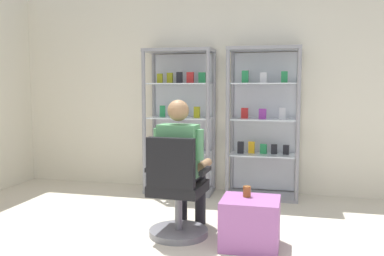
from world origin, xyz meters
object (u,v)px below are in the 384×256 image
(display_cabinet_right, at_px, (264,122))
(seated_shopkeeper, at_px, (182,160))
(display_cabinet_left, at_px, (181,120))
(office_chair, at_px, (177,196))
(storage_crate, at_px, (250,223))
(tea_glass, at_px, (247,192))

(display_cabinet_right, distance_m, seated_shopkeeper, 1.71)
(display_cabinet_left, distance_m, display_cabinet_right, 1.10)
(display_cabinet_right, bearing_deg, seated_shopkeeper, -112.93)
(display_cabinet_left, bearing_deg, office_chair, -75.94)
(seated_shopkeeper, height_order, storage_crate, seated_shopkeeper)
(display_cabinet_right, relative_size, seated_shopkeeper, 1.47)
(display_cabinet_right, bearing_deg, display_cabinet_left, -179.97)
(storage_crate, distance_m, tea_glass, 0.27)
(display_cabinet_right, height_order, storage_crate, display_cabinet_right)
(storage_crate, bearing_deg, display_cabinet_left, 122.20)
(display_cabinet_left, relative_size, seated_shopkeeper, 1.47)
(seated_shopkeeper, relative_size, tea_glass, 13.51)
(display_cabinet_right, distance_m, tea_glass, 1.79)
(seated_shopkeeper, height_order, tea_glass, seated_shopkeeper)
(office_chair, bearing_deg, tea_glass, -0.46)
(display_cabinet_right, relative_size, tea_glass, 19.90)
(office_chair, height_order, storage_crate, office_chair)
(office_chair, height_order, tea_glass, office_chair)
(tea_glass, bearing_deg, seated_shopkeeper, 165.34)
(display_cabinet_left, relative_size, storage_crate, 3.78)
(display_cabinet_left, xyz_separation_m, tea_glass, (1.08, -1.72, -0.48))
(office_chair, bearing_deg, display_cabinet_right, 68.77)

